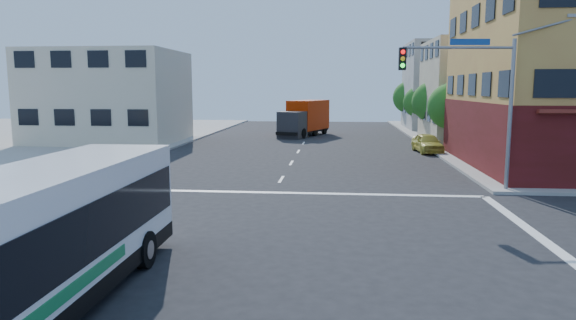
# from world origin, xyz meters

# --- Properties ---
(ground) EXTENTS (120.00, 120.00, 0.00)m
(ground) POSITION_xyz_m (0.00, 0.00, 0.00)
(ground) COLOR black
(ground) RESTS_ON ground
(building_east_near) EXTENTS (12.06, 10.06, 9.00)m
(building_east_near) POSITION_xyz_m (16.98, 33.98, 4.51)
(building_east_near) COLOR #BFB592
(building_east_near) RESTS_ON ground
(building_east_far) EXTENTS (12.06, 10.06, 10.00)m
(building_east_far) POSITION_xyz_m (16.98, 47.98, 5.01)
(building_east_far) COLOR #ADACA7
(building_east_far) RESTS_ON ground
(building_west) EXTENTS (12.06, 10.06, 8.00)m
(building_west) POSITION_xyz_m (-17.02, 29.98, 4.01)
(building_west) COLOR beige
(building_west) RESTS_ON ground
(signal_mast_ne) EXTENTS (7.91, 1.13, 8.07)m
(signal_mast_ne) POSITION_xyz_m (9.08, 10.62, 4.98)
(signal_mast_ne) COLOR gray
(signal_mast_ne) RESTS_ON ground
(street_tree_a) EXTENTS (3.60, 3.60, 5.53)m
(street_tree_a) POSITION_xyz_m (11.90, 27.92, 3.59)
(street_tree_a) COLOR #351E13
(street_tree_a) RESTS_ON ground
(street_tree_b) EXTENTS (3.80, 3.80, 5.79)m
(street_tree_b) POSITION_xyz_m (11.90, 35.92, 3.75)
(street_tree_b) COLOR #351E13
(street_tree_b) RESTS_ON ground
(street_tree_c) EXTENTS (3.40, 3.40, 5.29)m
(street_tree_c) POSITION_xyz_m (11.90, 43.92, 3.46)
(street_tree_c) COLOR #351E13
(street_tree_c) RESTS_ON ground
(street_tree_d) EXTENTS (4.00, 4.00, 6.03)m
(street_tree_d) POSITION_xyz_m (11.90, 51.92, 3.88)
(street_tree_d) COLOR #351E13
(street_tree_d) RESTS_ON ground
(transit_bus) EXTENTS (2.70, 11.69, 3.45)m
(transit_bus) POSITION_xyz_m (-3.30, -4.48, 1.69)
(transit_bus) COLOR black
(transit_bus) RESTS_ON ground
(box_truck) EXTENTS (4.95, 8.17, 3.55)m
(box_truck) POSITION_xyz_m (-0.36, 37.81, 1.72)
(box_truck) COLOR #26262B
(box_truck) RESTS_ON ground
(parked_car) EXTENTS (2.08, 4.32, 1.42)m
(parked_car) POSITION_xyz_m (9.66, 25.40, 0.71)
(parked_car) COLOR gold
(parked_car) RESTS_ON ground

